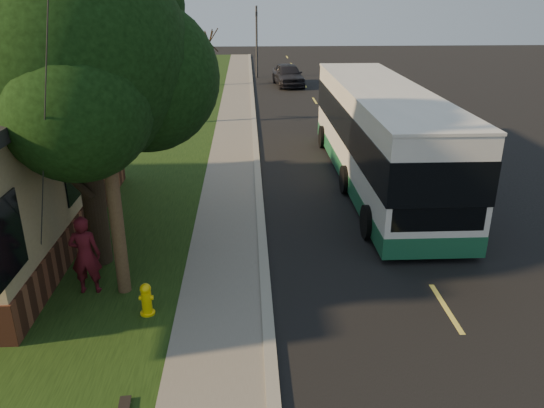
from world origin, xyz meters
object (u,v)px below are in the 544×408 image
at_px(leafy_tree, 78,58).
at_px(distant_car, 288,75).
at_px(transit_bus, 380,133).
at_px(skateboarder, 85,255).
at_px(bare_tree_near, 186,83).
at_px(fire_hydrant, 146,299).
at_px(traffic_signal, 257,37).
at_px(bare_tree_far, 210,58).
at_px(utility_pole, 101,95).

relative_size(leafy_tree, distant_car, 1.65).
relative_size(transit_bus, skateboarder, 6.79).
bearing_deg(bare_tree_near, distant_car, 62.43).
relative_size(fire_hydrant, bare_tree_near, 0.17).
distance_m(traffic_signal, skateboarder, 33.39).
bearing_deg(fire_hydrant, skateboarder, 146.39).
bearing_deg(bare_tree_far, bare_tree_near, -92.39).
height_order(utility_pole, leafy_tree, utility_pole).
xyz_separation_m(bare_tree_near, transit_bus, (7.87, -9.61, -0.29)).
distance_m(transit_bus, distant_car, 21.60).
bearing_deg(utility_pole, traffic_signal, 83.42).
height_order(fire_hydrant, transit_bus, transit_bus).
relative_size(leafy_tree, traffic_signal, 1.42).
xyz_separation_m(utility_pole, bare_tree_far, (0.31, 29.01, -2.63)).
height_order(bare_tree_far, distant_car, bare_tree_far).
xyz_separation_m(leafy_tree, skateboarder, (0.08, -1.66, -4.15)).
relative_size(leafy_tree, bare_tree_far, 1.94).
bearing_deg(skateboarder, bare_tree_near, -93.86).
bearing_deg(transit_bus, distant_car, 94.38).
relative_size(utility_pole, bare_tree_near, 2.11).
bearing_deg(distant_car, leafy_tree, -110.57).
bearing_deg(bare_tree_near, bare_tree_far, 87.61).
relative_size(traffic_signal, skateboarder, 2.89).
bearing_deg(transit_bus, utility_pole, -136.04).
relative_size(bare_tree_near, distant_car, 0.91).
bearing_deg(transit_bus, skateboarder, -138.83).
relative_size(utility_pole, leafy_tree, 1.16).
bearing_deg(fire_hydrant, distant_car, 79.92).
bearing_deg(transit_bus, bare_tree_far, 108.82).
xyz_separation_m(traffic_signal, distant_car, (2.22, -4.09, -2.36)).
height_order(utility_pole, distant_car, utility_pole).
height_order(bare_tree_near, transit_bus, bare_tree_near).
distance_m(leafy_tree, bare_tree_near, 15.66).
height_order(fire_hydrant, skateboarder, skateboarder).
bearing_deg(distant_car, traffic_signal, 112.05).
xyz_separation_m(utility_pole, skateboarder, (-0.79, -0.00, -3.61)).
relative_size(leafy_tree, skateboarder, 4.10).
relative_size(fire_hydrant, skateboarder, 0.39).
bearing_deg(bare_tree_near, skateboarder, -92.00).
bearing_deg(traffic_signal, transit_bus, -81.42).
height_order(fire_hydrant, distant_car, distant_car).
distance_m(fire_hydrant, leafy_tree, 5.65).
relative_size(utility_pole, distant_car, 1.92).
bearing_deg(bare_tree_far, leafy_tree, -92.45).
height_order(bare_tree_far, traffic_signal, traffic_signal).
distance_m(utility_pole, skateboarder, 3.70).
bearing_deg(skateboarder, fire_hydrant, 144.54).
distance_m(bare_tree_near, distant_car, 13.50).
xyz_separation_m(utility_pole, distant_car, (6.02, 28.91, -3.83)).
xyz_separation_m(bare_tree_far, transit_bus, (7.37, -21.61, -0.14)).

